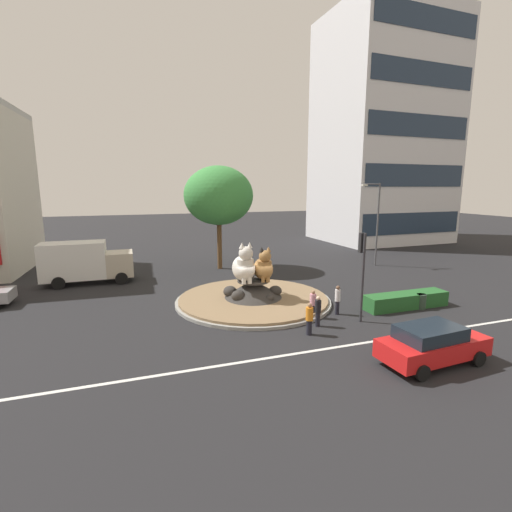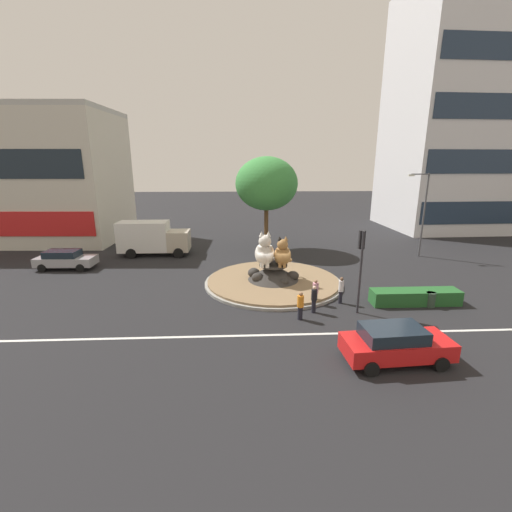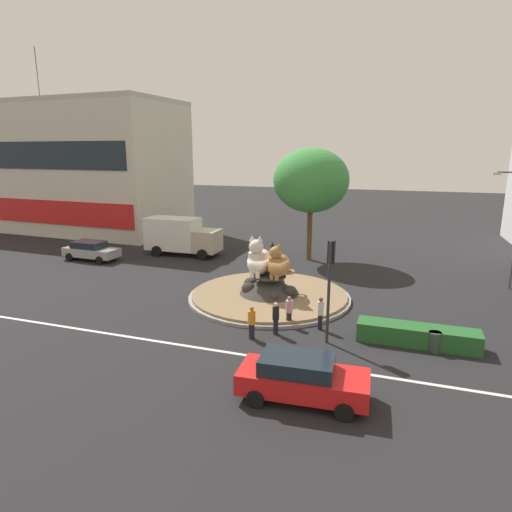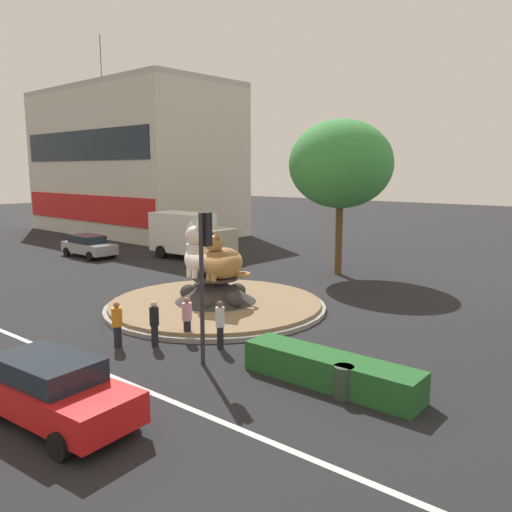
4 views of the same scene
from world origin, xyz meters
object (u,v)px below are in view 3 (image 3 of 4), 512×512
(broadleaf_tree_behind_island, at_px, (311,181))
(cat_statue_tabby, at_px, (278,264))
(cat_statue_white, at_px, (259,260))
(pedestrian_pink_shirt, at_px, (289,310))
(pedestrian_black_shirt, at_px, (276,317))
(delivery_box_truck, at_px, (181,235))
(sedan_on_far_lane, at_px, (91,250))
(parked_car_right, at_px, (302,377))
(pedestrian_orange_shirt, at_px, (252,322))
(traffic_light_mast, at_px, (330,272))
(pedestrian_white_shirt, at_px, (320,312))
(litter_bin, at_px, (435,342))
(shophouse_block, at_px, (83,168))

(broadleaf_tree_behind_island, bearing_deg, cat_statue_tabby, -88.00)
(cat_statue_white, bearing_deg, pedestrian_pink_shirt, 40.10)
(broadleaf_tree_behind_island, relative_size, pedestrian_black_shirt, 5.49)
(delivery_box_truck, bearing_deg, sedan_on_far_lane, -146.66)
(pedestrian_black_shirt, bearing_deg, cat_statue_tabby, -173.46)
(sedan_on_far_lane, bearing_deg, parked_car_right, -32.96)
(cat_statue_tabby, xyz_separation_m, pedestrian_orange_shirt, (0.32, -5.73, -1.40))
(traffic_light_mast, xyz_separation_m, broadleaf_tree_behind_island, (-4.18, 15.37, 3.08))
(pedestrian_white_shirt, height_order, litter_bin, pedestrian_white_shirt)
(pedestrian_black_shirt, bearing_deg, pedestrian_orange_shirt, -55.27)
(pedestrian_black_shirt, height_order, pedestrian_white_shirt, pedestrian_white_shirt)
(cat_statue_tabby, height_order, pedestrian_white_shirt, cat_statue_tabby)
(pedestrian_black_shirt, relative_size, sedan_on_far_lane, 0.35)
(shophouse_block, xyz_separation_m, parked_car_right, (31.04, -26.45, -6.09))
(broadleaf_tree_behind_island, height_order, parked_car_right, broadleaf_tree_behind_island)
(pedestrian_white_shirt, bearing_deg, pedestrian_pink_shirt, 76.12)
(sedan_on_far_lane, bearing_deg, litter_bin, -17.18)
(pedestrian_orange_shirt, xyz_separation_m, sedan_on_far_lane, (-17.66, 10.35, -0.04))
(cat_statue_white, xyz_separation_m, pedestrian_orange_shirt, (1.57, -5.85, -1.52))
(cat_statue_white, xyz_separation_m, pedestrian_white_shirt, (4.47, -3.69, -1.45))
(pedestrian_pink_shirt, relative_size, litter_bin, 1.77)
(pedestrian_orange_shirt, xyz_separation_m, pedestrian_white_shirt, (2.89, 2.16, 0.06))
(pedestrian_black_shirt, distance_m, delivery_box_truck, 18.46)
(traffic_light_mast, distance_m, pedestrian_white_shirt, 2.87)
(shophouse_block, height_order, sedan_on_far_lane, shophouse_block)
(cat_statue_white, distance_m, pedestrian_black_shirt, 5.77)
(parked_car_right, bearing_deg, traffic_light_mast, 85.67)
(pedestrian_white_shirt, relative_size, litter_bin, 1.90)
(shophouse_block, distance_m, sedan_on_far_lane, 16.57)
(parked_car_right, bearing_deg, cat_statue_tabby, 106.75)
(cat_statue_white, distance_m, pedestrian_orange_shirt, 6.24)
(traffic_light_mast, height_order, pedestrian_black_shirt, traffic_light_mast)
(cat_statue_white, xyz_separation_m, shophouse_block, (-26.03, 16.25, 4.58))
(pedestrian_pink_shirt, distance_m, sedan_on_far_lane, 20.67)
(parked_car_right, relative_size, delivery_box_truck, 0.74)
(pedestrian_black_shirt, bearing_deg, litter_bin, 85.99)
(traffic_light_mast, relative_size, litter_bin, 5.39)
(pedestrian_white_shirt, distance_m, delivery_box_truck, 18.97)
(delivery_box_truck, bearing_deg, pedestrian_orange_shirt, -51.77)
(cat_statue_white, xyz_separation_m, pedestrian_pink_shirt, (2.87, -3.74, -1.54))
(pedestrian_orange_shirt, xyz_separation_m, pedestrian_pink_shirt, (1.29, 2.10, -0.02))
(shophouse_block, distance_m, delivery_box_truck, 18.56)
(pedestrian_black_shirt, distance_m, litter_bin, 7.30)
(pedestrian_black_shirt, relative_size, delivery_box_truck, 0.25)
(traffic_light_mast, relative_size, shophouse_block, 0.22)
(parked_car_right, bearing_deg, pedestrian_pink_shirt, 104.66)
(delivery_box_truck, xyz_separation_m, litter_bin, (19.76, -13.05, -1.23))
(sedan_on_far_lane, bearing_deg, pedestrian_black_shirt, -25.08)
(cat_statue_tabby, relative_size, pedestrian_pink_shirt, 1.37)
(cat_statue_tabby, xyz_separation_m, broadleaf_tree_behind_island, (-0.37, 10.48, 4.22))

